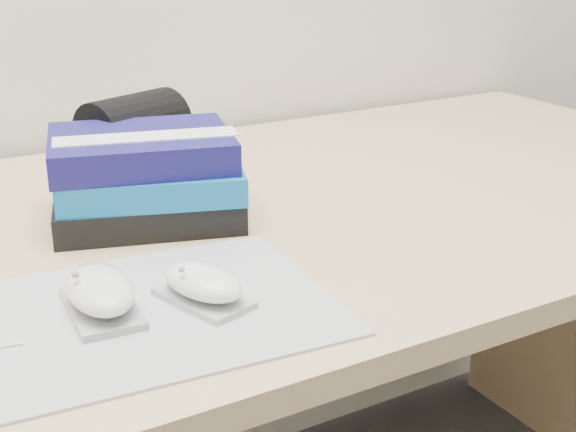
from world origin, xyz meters
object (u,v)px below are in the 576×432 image
desk (253,337)px  pouch (135,142)px  mouse_rear (100,292)px  mouse_front (203,284)px  book_stack (146,177)px

desk → pouch: 0.34m
mouse_rear → pouch: 0.40m
desk → pouch: bearing=142.5°
desk → mouse_front: bearing=-124.8°
mouse_rear → mouse_front: mouse_rear is taller
mouse_rear → desk: bearing=41.4°
book_stack → pouch: pouch is taller
mouse_front → pouch: 0.40m
mouse_front → pouch: size_ratio=0.68×
mouse_front → pouch: pouch is taller
mouse_front → book_stack: size_ratio=0.41×
mouse_front → book_stack: (0.04, 0.26, 0.03)m
desk → book_stack: size_ratio=5.84×
book_stack → desk: bearing=11.6°
book_stack → pouch: 0.14m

